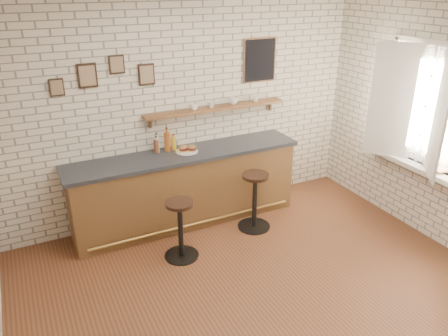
{
  "coord_description": "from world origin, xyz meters",
  "views": [
    {
      "loc": [
        -2.02,
        -3.22,
        3.09
      ],
      "look_at": [
        0.02,
        0.9,
        1.07
      ],
      "focal_mm": 35.0,
      "sensor_mm": 36.0,
      "label": 1
    }
  ],
  "objects_px": {
    "bitters_bottle_brown": "(157,146)",
    "book_upper": "(433,169)",
    "bitters_bottle_white": "(157,145)",
    "book_lower": "(430,170)",
    "sandwich_plate": "(187,151)",
    "bar_stool_right": "(255,199)",
    "condiment_bottle_yellow": "(174,143)",
    "shelf_cup_a": "(194,107)",
    "bar_counter": "(186,188)",
    "bitters_bottle_amber": "(167,141)",
    "ciabatta_sandwich": "(188,148)",
    "bar_stool_left": "(181,228)",
    "shelf_cup_c": "(234,101)",
    "shelf_cup_d": "(256,99)",
    "shelf_cup_b": "(211,104)"
  },
  "relations": [
    {
      "from": "bitters_bottle_amber",
      "to": "condiment_bottle_yellow",
      "type": "height_order",
      "value": "bitters_bottle_amber"
    },
    {
      "from": "bitters_bottle_amber",
      "to": "shelf_cup_b",
      "type": "bearing_deg",
      "value": 2.91
    },
    {
      "from": "condiment_bottle_yellow",
      "to": "shelf_cup_a",
      "type": "relative_size",
      "value": 1.95
    },
    {
      "from": "bitters_bottle_white",
      "to": "book_upper",
      "type": "height_order",
      "value": "bitters_bottle_white"
    },
    {
      "from": "shelf_cup_a",
      "to": "condiment_bottle_yellow",
      "type": "bearing_deg",
      "value": -169.9
    },
    {
      "from": "ciabatta_sandwich",
      "to": "bar_stool_right",
      "type": "relative_size",
      "value": 0.31
    },
    {
      "from": "bar_stool_right",
      "to": "shelf_cup_d",
      "type": "bearing_deg",
      "value": 61.29
    },
    {
      "from": "shelf_cup_a",
      "to": "shelf_cup_b",
      "type": "height_order",
      "value": "shelf_cup_a"
    },
    {
      "from": "bitters_bottle_brown",
      "to": "book_lower",
      "type": "distance_m",
      "value": 3.4
    },
    {
      "from": "bitters_bottle_white",
      "to": "bar_stool_right",
      "type": "xyz_separation_m",
      "value": [
        1.06,
        -0.72,
        -0.7
      ]
    },
    {
      "from": "bitters_bottle_brown",
      "to": "book_upper",
      "type": "height_order",
      "value": "bitters_bottle_brown"
    },
    {
      "from": "bar_stool_left",
      "to": "bar_stool_right",
      "type": "relative_size",
      "value": 0.95
    },
    {
      "from": "shelf_cup_a",
      "to": "bitters_bottle_amber",
      "type": "bearing_deg",
      "value": -171.2
    },
    {
      "from": "shelf_cup_c",
      "to": "shelf_cup_d",
      "type": "relative_size",
      "value": 1.32
    },
    {
      "from": "bitters_bottle_brown",
      "to": "ciabatta_sandwich",
      "type": "bearing_deg",
      "value": -22.24
    },
    {
      "from": "bitters_bottle_amber",
      "to": "shelf_cup_c",
      "type": "distance_m",
      "value": 1.07
    },
    {
      "from": "sandwich_plate",
      "to": "bitters_bottle_brown",
      "type": "xyz_separation_m",
      "value": [
        -0.36,
        0.15,
        0.09
      ]
    },
    {
      "from": "bitters_bottle_brown",
      "to": "bar_stool_right",
      "type": "height_order",
      "value": "bitters_bottle_brown"
    },
    {
      "from": "bar_stool_right",
      "to": "book_lower",
      "type": "distance_m",
      "value": 2.18
    },
    {
      "from": "bar_counter",
      "to": "condiment_bottle_yellow",
      "type": "bearing_deg",
      "value": 116.91
    },
    {
      "from": "bitters_bottle_amber",
      "to": "condiment_bottle_yellow",
      "type": "distance_m",
      "value": 0.1
    },
    {
      "from": "bar_stool_left",
      "to": "shelf_cup_d",
      "type": "xyz_separation_m",
      "value": [
        1.53,
        0.95,
        1.15
      ]
    },
    {
      "from": "bitters_bottle_brown",
      "to": "shelf_cup_b",
      "type": "relative_size",
      "value": 2.55
    },
    {
      "from": "bar_stool_left",
      "to": "book_lower",
      "type": "height_order",
      "value": "book_lower"
    },
    {
      "from": "bar_stool_left",
      "to": "ciabatta_sandwich",
      "type": "bearing_deg",
      "value": 61.16
    },
    {
      "from": "bar_counter",
      "to": "bitters_bottle_amber",
      "type": "height_order",
      "value": "bitters_bottle_amber"
    },
    {
      "from": "bitters_bottle_amber",
      "to": "shelf_cup_d",
      "type": "relative_size",
      "value": 3.31
    },
    {
      "from": "bar_stool_right",
      "to": "shelf_cup_c",
      "type": "height_order",
      "value": "shelf_cup_c"
    },
    {
      "from": "ciabatta_sandwich",
      "to": "shelf_cup_c",
      "type": "distance_m",
      "value": 0.93
    },
    {
      "from": "bar_stool_left",
      "to": "shelf_cup_c",
      "type": "distance_m",
      "value": 1.91
    },
    {
      "from": "bar_stool_left",
      "to": "shelf_cup_a",
      "type": "distance_m",
      "value": 1.61
    },
    {
      "from": "bitters_bottle_white",
      "to": "bar_stool_left",
      "type": "xyz_separation_m",
      "value": [
        -0.06,
        -0.92,
        -0.72
      ]
    },
    {
      "from": "bitters_bottle_brown",
      "to": "book_upper",
      "type": "xyz_separation_m",
      "value": [
        2.85,
        -1.89,
        -0.14
      ]
    },
    {
      "from": "ciabatta_sandwich",
      "to": "bitters_bottle_brown",
      "type": "height_order",
      "value": "bitters_bottle_brown"
    },
    {
      "from": "bitters_bottle_brown",
      "to": "shelf_cup_a",
      "type": "distance_m",
      "value": 0.7
    },
    {
      "from": "bar_stool_left",
      "to": "book_upper",
      "type": "distance_m",
      "value": 3.11
    },
    {
      "from": "book_lower",
      "to": "bitters_bottle_brown",
      "type": "bearing_deg",
      "value": 159.52
    },
    {
      "from": "shelf_cup_d",
      "to": "bitters_bottle_amber",
      "type": "bearing_deg",
      "value": -169.92
    },
    {
      "from": "sandwich_plate",
      "to": "bar_stool_right",
      "type": "distance_m",
      "value": 1.09
    },
    {
      "from": "bar_stool_right",
      "to": "shelf_cup_b",
      "type": "xyz_separation_m",
      "value": [
        -0.27,
        0.75,
        1.12
      ]
    },
    {
      "from": "bitters_bottle_brown",
      "to": "book_lower",
      "type": "xyz_separation_m",
      "value": [
        2.85,
        -1.85,
        -0.16
      ]
    },
    {
      "from": "bar_counter",
      "to": "bitters_bottle_brown",
      "type": "bearing_deg",
      "value": 152.2
    },
    {
      "from": "bar_counter",
      "to": "bar_stool_left",
      "type": "height_order",
      "value": "bar_counter"
    },
    {
      "from": "condiment_bottle_yellow",
      "to": "bar_stool_right",
      "type": "height_order",
      "value": "condiment_bottle_yellow"
    },
    {
      "from": "bar_stool_right",
      "to": "book_upper",
      "type": "xyz_separation_m",
      "value": [
        1.79,
        -1.17,
        0.54
      ]
    },
    {
      "from": "bitters_bottle_brown",
      "to": "bar_stool_left",
      "type": "relative_size",
      "value": 0.31
    },
    {
      "from": "bar_stool_left",
      "to": "book_upper",
      "type": "relative_size",
      "value": 3.3
    },
    {
      "from": "sandwich_plate",
      "to": "bar_stool_right",
      "type": "relative_size",
      "value": 0.36
    },
    {
      "from": "bitters_bottle_white",
      "to": "book_lower",
      "type": "height_order",
      "value": "bitters_bottle_white"
    },
    {
      "from": "bar_stool_right",
      "to": "shelf_cup_a",
      "type": "bearing_deg",
      "value": 124.29
    }
  ]
}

